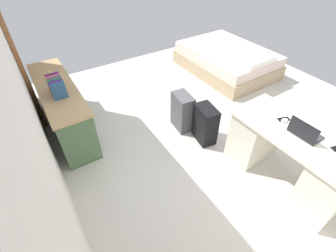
% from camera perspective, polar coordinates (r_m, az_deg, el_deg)
% --- Properties ---
extents(ground_plane, '(5.63, 5.63, 0.00)m').
position_cam_1_polar(ground_plane, '(3.94, 9.52, 0.65)').
color(ground_plane, beige).
extents(wall_back, '(4.63, 0.10, 2.60)m').
position_cam_1_polar(wall_back, '(2.48, -31.39, 5.32)').
color(wall_back, silver).
rests_on(wall_back, ground_plane).
extents(door_wooden, '(0.88, 0.05, 2.04)m').
position_cam_1_polar(door_wooden, '(4.20, -32.07, 14.02)').
color(door_wooden, brown).
rests_on(door_wooden, ground_plane).
extents(desk, '(1.46, 0.70, 0.75)m').
position_cam_1_polar(desk, '(3.18, 26.47, -6.35)').
color(desk, silver).
rests_on(desk, ground_plane).
extents(credenza, '(1.80, 0.48, 0.76)m').
position_cam_1_polar(credenza, '(3.89, -23.47, 3.85)').
color(credenza, '#4C6B47').
rests_on(credenza, ground_plane).
extents(bed, '(1.92, 1.42, 0.58)m').
position_cam_1_polar(bed, '(5.40, 13.66, 14.84)').
color(bed, tan).
rests_on(bed, ground_plane).
extents(suitcase_black, '(0.39, 0.27, 0.56)m').
position_cam_1_polar(suitcase_black, '(3.47, 8.75, 0.42)').
color(suitcase_black, black).
rests_on(suitcase_black, ground_plane).
extents(suitcase_spare_grey, '(0.38, 0.26, 0.58)m').
position_cam_1_polar(suitcase_spare_grey, '(3.66, 3.39, 3.40)').
color(suitcase_spare_grey, '#4C4C51').
rests_on(suitcase_spare_grey, ground_plane).
extents(laptop, '(0.32, 0.23, 0.21)m').
position_cam_1_polar(laptop, '(2.91, 29.44, -1.31)').
color(laptop, '#333338').
rests_on(laptop, desk).
extents(computer_mouse, '(0.06, 0.10, 0.03)m').
position_cam_1_polar(computer_mouse, '(3.04, 25.74, 1.18)').
color(computer_mouse, white).
rests_on(computer_mouse, desk).
extents(cell_phone_by_mouse, '(0.11, 0.15, 0.01)m').
position_cam_1_polar(cell_phone_by_mouse, '(3.07, 25.57, 1.44)').
color(cell_phone_by_mouse, black).
rests_on(cell_phone_by_mouse, desk).
extents(book_row, '(0.35, 0.17, 0.24)m').
position_cam_1_polar(book_row, '(3.46, -24.80, 8.61)').
color(book_row, '#284F7B').
rests_on(book_row, credenza).
extents(figurine_small, '(0.08, 0.08, 0.11)m').
position_cam_1_polar(figurine_small, '(3.95, -26.24, 11.12)').
color(figurine_small, gold).
rests_on(figurine_small, credenza).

